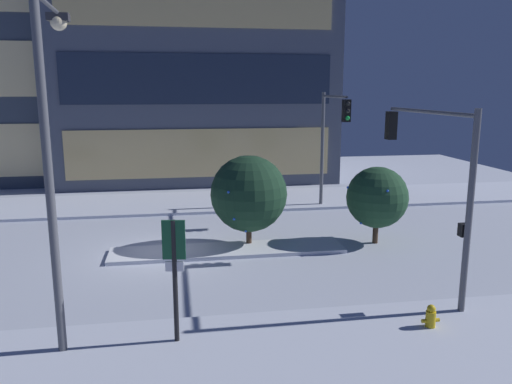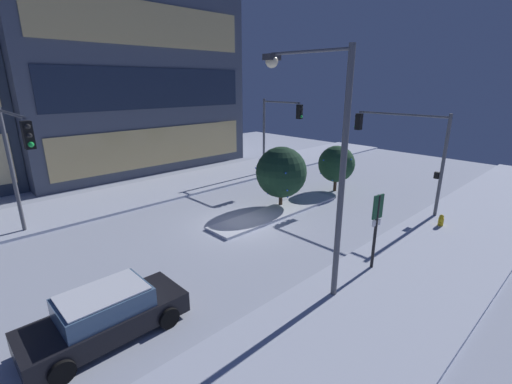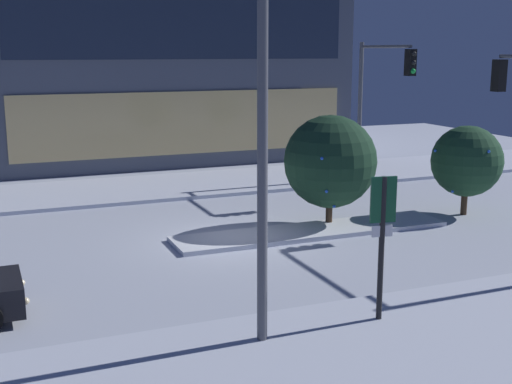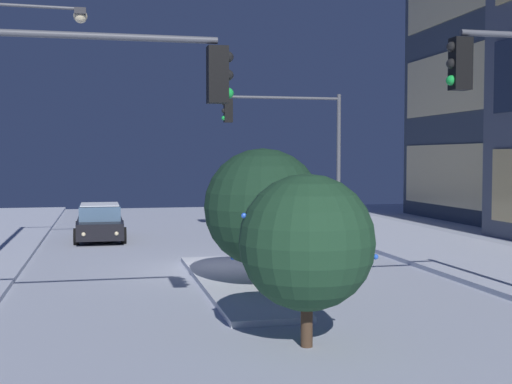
{
  "view_description": "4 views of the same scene",
  "coord_description": "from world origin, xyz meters",
  "px_view_note": "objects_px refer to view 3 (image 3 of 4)",
  "views": [
    {
      "loc": [
        0.68,
        -18.69,
        6.18
      ],
      "look_at": [
        3.69,
        -0.35,
        2.37
      ],
      "focal_mm": 35.31,
      "sensor_mm": 36.0,
      "label": 1
    },
    {
      "loc": [
        -11.34,
        -12.95,
        7.21
      ],
      "look_at": [
        0.41,
        -0.67,
        1.86
      ],
      "focal_mm": 24.43,
      "sensor_mm": 36.0,
      "label": 2
    },
    {
      "loc": [
        -6.82,
        -18.47,
        5.66
      ],
      "look_at": [
        0.91,
        0.38,
        1.37
      ],
      "focal_mm": 47.07,
      "sensor_mm": 36.0,
      "label": 3
    },
    {
      "loc": [
        20.51,
        -3.55,
        3.45
      ],
      "look_at": [
        1.98,
        0.6,
        2.47
      ],
      "focal_mm": 48.18,
      "sensor_mm": 36.0,
      "label": 4
    }
  ],
  "objects_px": {
    "traffic_light_corner_far_right": "(380,88)",
    "parking_info_sign": "(382,231)",
    "decorated_tree_left_of_median": "(330,162)",
    "decorated_tree_median": "(467,161)",
    "street_lamp_arched": "(243,66)"
  },
  "relations": [
    {
      "from": "traffic_light_corner_far_right",
      "to": "street_lamp_arched",
      "type": "height_order",
      "value": "street_lamp_arched"
    },
    {
      "from": "street_lamp_arched",
      "to": "decorated_tree_median",
      "type": "relative_size",
      "value": 2.63
    },
    {
      "from": "traffic_light_corner_far_right",
      "to": "street_lamp_arched",
      "type": "xyz_separation_m",
      "value": [
        -10.49,
        -11.53,
        1.18
      ]
    },
    {
      "from": "decorated_tree_left_of_median",
      "to": "traffic_light_corner_far_right",
      "type": "bearing_deg",
      "value": 44.56
    },
    {
      "from": "decorated_tree_median",
      "to": "decorated_tree_left_of_median",
      "type": "relative_size",
      "value": 0.86
    },
    {
      "from": "traffic_light_corner_far_right",
      "to": "decorated_tree_median",
      "type": "xyz_separation_m",
      "value": [
        0.31,
        -5.18,
        -2.28
      ]
    },
    {
      "from": "traffic_light_corner_far_right",
      "to": "parking_info_sign",
      "type": "height_order",
      "value": "traffic_light_corner_far_right"
    },
    {
      "from": "traffic_light_corner_far_right",
      "to": "decorated_tree_median",
      "type": "height_order",
      "value": "traffic_light_corner_far_right"
    },
    {
      "from": "traffic_light_corner_far_right",
      "to": "parking_info_sign",
      "type": "bearing_deg",
      "value": -32.14
    },
    {
      "from": "street_lamp_arched",
      "to": "decorated_tree_left_of_median",
      "type": "bearing_deg",
      "value": -42.63
    },
    {
      "from": "street_lamp_arched",
      "to": "parking_info_sign",
      "type": "xyz_separation_m",
      "value": [
        2.71,
        -0.86,
        -3.32
      ]
    },
    {
      "from": "parking_info_sign",
      "to": "decorated_tree_median",
      "type": "distance_m",
      "value": 10.84
    },
    {
      "from": "traffic_light_corner_far_right",
      "to": "street_lamp_arched",
      "type": "distance_m",
      "value": 15.64
    },
    {
      "from": "parking_info_sign",
      "to": "traffic_light_corner_far_right",
      "type": "bearing_deg",
      "value": -22.7
    },
    {
      "from": "traffic_light_corner_far_right",
      "to": "decorated_tree_left_of_median",
      "type": "xyz_separation_m",
      "value": [
        -4.86,
        -4.79,
        -2.04
      ]
    }
  ]
}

